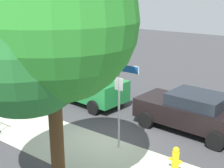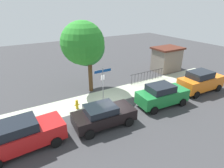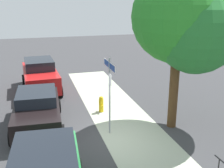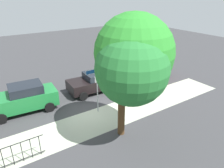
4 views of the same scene
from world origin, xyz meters
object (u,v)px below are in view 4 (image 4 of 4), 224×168
Objects in this scene: street_sign at (97,80)px; shade_tree at (132,58)px; car_black at (96,82)px; car_green at (24,98)px; car_red at (147,69)px; fire_hydrant at (127,98)px.

street_sign is 0.48× the size of shade_tree.
street_sign is at bearing -86.50° from shade_tree.
car_green reaches higher than car_black.
car_red is 10.23m from car_green.
car_green reaches higher than fire_hydrant.
shade_tree reaches higher than street_sign.
car_black is 0.99× the size of car_green.
car_red is at bearing -159.08° from street_sign.
fire_hydrant is (-0.80, 2.94, -0.41)m from car_black.
street_sign is 2.86m from fire_hydrant.
car_red is (-6.16, -5.47, -3.41)m from shade_tree.
street_sign is at bearing 149.89° from car_green.
car_green is at bearing -4.39° from car_red.
street_sign is at bearing 65.70° from car_black.
car_green is 6.76m from fire_hydrant.
car_red is at bearing 179.42° from car_black.
car_black is at bearing -74.84° from fire_hydrant.
fire_hydrant is (-2.21, 0.20, -1.79)m from street_sign.
shade_tree is 6.89m from car_black.
car_red is 4.93m from fire_hydrant.
street_sign reaches higher than car_green.
car_black is at bearing -6.61° from car_red.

